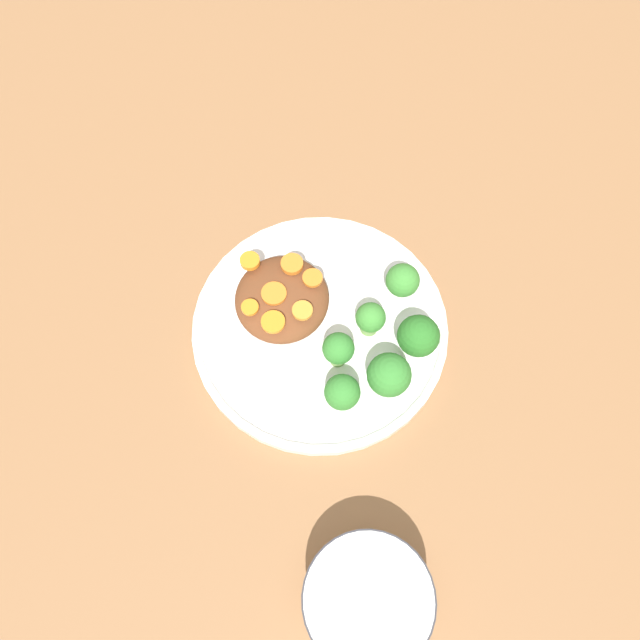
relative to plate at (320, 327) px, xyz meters
name	(u,v)px	position (x,y,z in m)	size (l,w,h in m)	color
ground_plane	(320,331)	(0.00, 0.00, -0.01)	(4.00, 4.00, 0.00)	#8C603D
plate	(320,327)	(0.00, 0.00, 0.00)	(0.29, 0.29, 0.02)	white
dip_bowl	(367,600)	(-0.06, 0.28, 0.02)	(0.12, 0.12, 0.06)	white
stew_mound	(282,299)	(0.04, -0.02, 0.02)	(0.11, 0.11, 0.04)	brown
broccoli_floret_0	(370,322)	(-0.06, 0.00, 0.03)	(0.03, 0.03, 0.05)	#759E51
broccoli_floret_1	(342,392)	(-0.03, 0.09, 0.03)	(0.04, 0.04, 0.05)	#759E51
broccoli_floret_2	(418,336)	(-0.11, 0.02, 0.04)	(0.05, 0.05, 0.06)	#7FA85B
broccoli_floret_3	(338,350)	(-0.02, 0.04, 0.04)	(0.03, 0.03, 0.05)	#759E51
broccoli_floret_4	(403,281)	(-0.09, -0.05, 0.03)	(0.04, 0.04, 0.05)	#7FA85B
broccoli_floret_5	(389,375)	(-0.08, 0.07, 0.04)	(0.05, 0.05, 0.06)	#7FA85B
carrot_slice_0	(313,278)	(0.01, -0.04, 0.04)	(0.02, 0.02, 0.00)	orange
carrot_slice_1	(274,294)	(0.05, -0.02, 0.04)	(0.03, 0.03, 0.00)	orange
carrot_slice_2	(250,311)	(0.08, 0.00, 0.04)	(0.02, 0.02, 0.00)	orange
carrot_slice_3	(302,311)	(0.02, 0.00, 0.04)	(0.02, 0.02, 0.00)	orange
carrot_slice_4	(250,261)	(0.08, -0.06, 0.04)	(0.02, 0.02, 0.01)	orange
carrot_slice_5	(273,322)	(0.05, 0.02, 0.04)	(0.03, 0.03, 0.00)	orange
carrot_slice_6	(292,264)	(0.03, -0.06, 0.04)	(0.03, 0.03, 0.01)	orange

